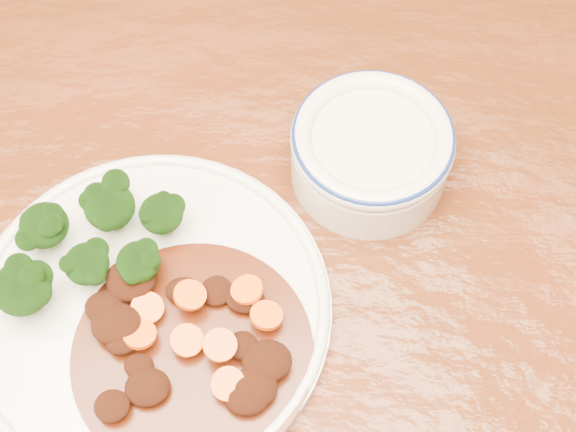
{
  "coord_description": "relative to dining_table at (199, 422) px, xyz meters",
  "views": [
    {
      "loc": [
        0.07,
        -0.18,
        1.35
      ],
      "look_at": [
        0.08,
        0.14,
        0.77
      ],
      "focal_mm": 50.0,
      "sensor_mm": 36.0,
      "label": 1
    }
  ],
  "objects": [
    {
      "name": "dining_table",
      "position": [
        0.0,
        0.0,
        0.0
      ],
      "size": [
        1.58,
        1.04,
        0.75
      ],
      "rotation": [
        0.0,
        0.0,
        -0.09
      ],
      "color": "#5D2310",
      "rests_on": "ground"
    },
    {
      "name": "dinner_plate",
      "position": [
        -0.03,
        0.07,
        0.09
      ],
      "size": [
        0.29,
        0.29,
        0.02
      ],
      "rotation": [
        0.0,
        0.0,
        -0.39
      ],
      "color": "silver",
      "rests_on": "dining_table"
    },
    {
      "name": "broccoli_florets",
      "position": [
        -0.08,
        0.11,
        0.12
      ],
      "size": [
        0.14,
        0.11,
        0.05
      ],
      "color": "#76A454",
      "rests_on": "dinner_plate"
    },
    {
      "name": "mince_stew",
      "position": [
        -0.0,
        0.04,
        0.1
      ],
      "size": [
        0.18,
        0.18,
        0.03
      ],
      "color": "#471607",
      "rests_on": "dinner_plate"
    },
    {
      "name": "dip_bowl",
      "position": [
        0.15,
        0.19,
        0.11
      ],
      "size": [
        0.14,
        0.14,
        0.06
      ],
      "rotation": [
        0.0,
        0.0,
        -0.41
      ],
      "color": "silver",
      "rests_on": "dining_table"
    }
  ]
}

